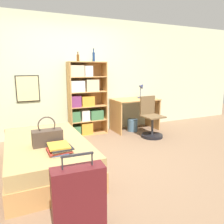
{
  "coord_description": "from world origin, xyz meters",
  "views": [
    {
      "loc": [
        -1.18,
        -3.14,
        1.49
      ],
      "look_at": [
        0.36,
        0.19,
        0.75
      ],
      "focal_mm": 35.0,
      "sensor_mm": 36.0,
      "label": 1
    }
  ],
  "objects": [
    {
      "name": "book_stack_on_bed",
      "position": [
        -0.7,
        -0.5,
        0.5
      ],
      "size": [
        0.3,
        0.37,
        0.09
      ],
      "color": "#334C84",
      "rests_on": "bed"
    },
    {
      "name": "bed",
      "position": [
        -0.78,
        0.02,
        0.22
      ],
      "size": [
        1.13,
        1.91,
        0.45
      ],
      "color": "tan",
      "rests_on": "ground_plane"
    },
    {
      "name": "bottle_brown",
      "position": [
        0.53,
        1.53,
        1.74
      ],
      "size": [
        0.06,
        0.06,
        0.29
      ],
      "color": "navy",
      "rests_on": "bookcase"
    },
    {
      "name": "bottle_green",
      "position": [
        0.16,
        1.48,
        1.71
      ],
      "size": [
        0.06,
        0.06,
        0.2
      ],
      "color": "brown",
      "rests_on": "bookcase"
    },
    {
      "name": "handbag",
      "position": [
        -0.79,
        -0.18,
        0.57
      ],
      "size": [
        0.4,
        0.19,
        0.4
      ],
      "color": "#47382D",
      "rests_on": "bed"
    },
    {
      "name": "suitcase",
      "position": [
        -0.7,
        -1.37,
        0.31
      ],
      "size": [
        0.5,
        0.22,
        0.75
      ],
      "color": "#5B191E",
      "rests_on": "ground_plane"
    },
    {
      "name": "desk_lamp",
      "position": [
        1.74,
        1.44,
        1.01
      ],
      "size": [
        0.19,
        0.14,
        0.38
      ],
      "color": "navy",
      "rests_on": "desk"
    },
    {
      "name": "ground_plane",
      "position": [
        0.0,
        0.0,
        0.0
      ],
      "size": [
        14.0,
        14.0,
        0.0
      ],
      "primitive_type": "plane",
      "color": "#84664C"
    },
    {
      "name": "desk",
      "position": [
        1.5,
        1.33,
        0.52
      ],
      "size": [
        1.08,
        0.64,
        0.76
      ],
      "color": "tan",
      "rests_on": "ground_plane"
    },
    {
      "name": "wall_back",
      "position": [
        -0.0,
        1.7,
        1.3
      ],
      "size": [
        10.0,
        0.09,
        2.6
      ],
      "color": "beige",
      "rests_on": "ground_plane"
    },
    {
      "name": "waste_bin",
      "position": [
        1.4,
        1.27,
        0.14
      ],
      "size": [
        0.25,
        0.25,
        0.28
      ],
      "color": "slate",
      "rests_on": "ground_plane"
    },
    {
      "name": "bookcase",
      "position": [
        0.28,
        1.48,
        0.79
      ],
      "size": [
        0.84,
        0.34,
        1.63
      ],
      "color": "tan",
      "rests_on": "ground_plane"
    },
    {
      "name": "desk_chair",
      "position": [
        1.54,
        0.71,
        0.29
      ],
      "size": [
        0.46,
        0.46,
        0.89
      ],
      "color": "black",
      "rests_on": "ground_plane"
    }
  ]
}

